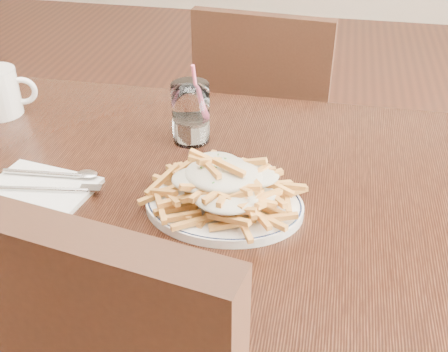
% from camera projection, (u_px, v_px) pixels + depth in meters
% --- Properties ---
extents(table, '(1.20, 0.80, 0.75)m').
position_uv_depth(table, '(178.00, 213.00, 1.11)').
color(table, black).
rests_on(table, ground).
extents(chair_far, '(0.44, 0.44, 0.88)m').
position_uv_depth(chair_far, '(266.00, 122.00, 1.81)').
color(chair_far, black).
rests_on(chair_far, ground).
extents(fries_plate, '(0.32, 0.29, 0.02)m').
position_uv_depth(fries_plate, '(224.00, 205.00, 0.99)').
color(fries_plate, white).
rests_on(fries_plate, table).
extents(loaded_fries, '(0.30, 0.27, 0.08)m').
position_uv_depth(loaded_fries, '(224.00, 181.00, 0.96)').
color(loaded_fries, '#C1853B').
rests_on(loaded_fries, fries_plate).
extents(napkin, '(0.21, 0.15, 0.01)m').
position_uv_depth(napkin, '(42.00, 187.00, 1.04)').
color(napkin, white).
rests_on(napkin, table).
extents(cutlery, '(0.22, 0.10, 0.01)m').
position_uv_depth(cutlery, '(43.00, 182.00, 1.04)').
color(cutlery, silver).
rests_on(cutlery, napkin).
extents(water_glass, '(0.08, 0.08, 0.17)m').
position_uv_depth(water_glass, '(191.00, 116.00, 1.17)').
color(water_glass, white).
rests_on(water_glass, table).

